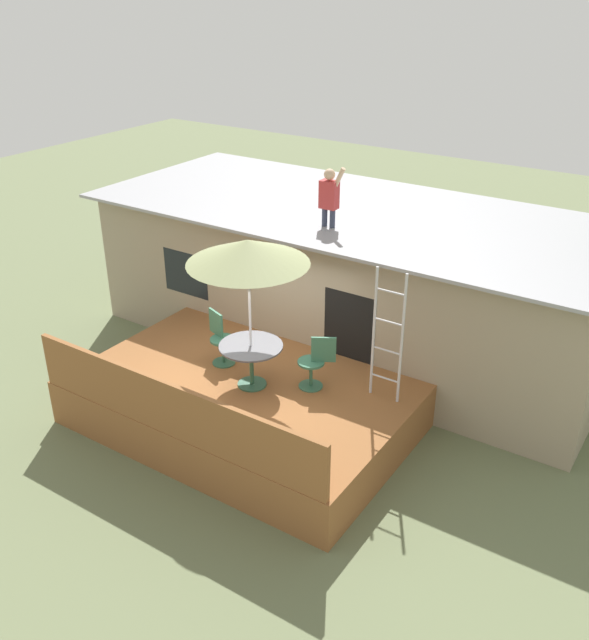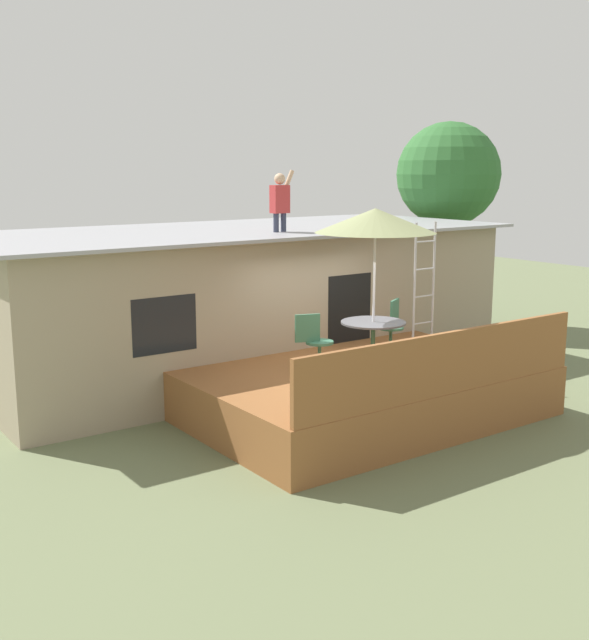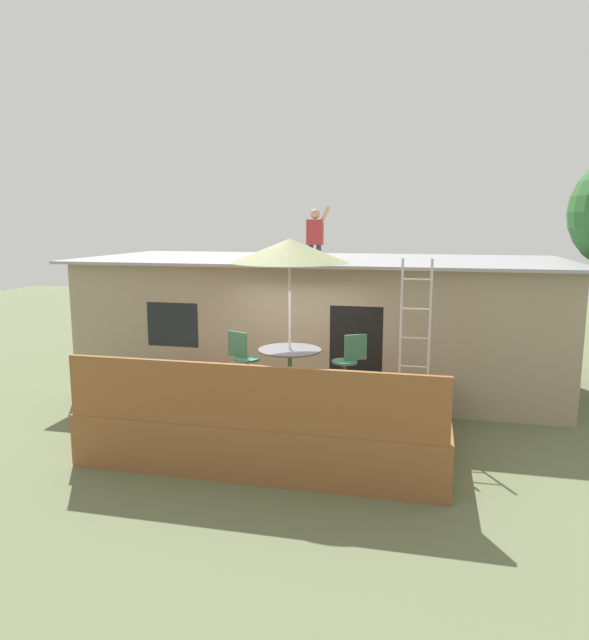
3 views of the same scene
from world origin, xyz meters
TOP-DOWN VIEW (x-y plane):
  - ground_plane at (0.00, 0.00)m, footprint 40.00×40.00m
  - house at (-0.00, 3.60)m, footprint 10.50×4.50m
  - deck at (0.00, 0.00)m, footprint 5.47×3.76m
  - deck_railing at (0.00, -1.83)m, footprint 5.37×0.08m
  - patio_table at (0.16, -0.06)m, footprint 1.04×1.04m
  - patio_umbrella at (0.16, -0.06)m, footprint 1.90×1.90m
  - step_ladder at (2.15, 0.81)m, footprint 0.52×0.04m
  - person_figure at (0.09, 2.45)m, footprint 0.47×0.20m
  - patio_chair_left at (-0.75, 0.27)m, footprint 0.60×0.44m
  - patio_chair_right at (1.06, 0.47)m, footprint 0.57×0.44m
  - backyard_tree at (6.43, 4.35)m, footprint 2.55×2.55m

SIDE VIEW (x-z plane):
  - ground_plane at x=0.00m, z-range 0.00..0.00m
  - deck at x=0.00m, z-range 0.00..0.80m
  - deck_railing at x=0.00m, z-range 0.80..1.70m
  - patio_chair_left at x=-0.75m, z-range 0.80..1.72m
  - patio_chair_right at x=1.06m, z-range 0.80..1.72m
  - patio_table at x=0.16m, z-range 1.01..1.76m
  - house at x=0.00m, z-range 0.01..2.82m
  - step_ladder at x=2.15m, z-range 0.80..3.00m
  - patio_umbrella at x=0.16m, z-range 1.88..4.42m
  - person_figure at x=0.09m, z-range 2.86..3.98m
  - backyard_tree at x=6.43m, z-range 1.24..6.32m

